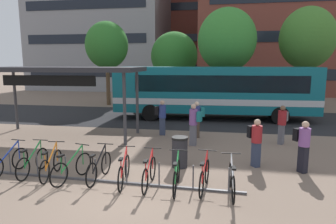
% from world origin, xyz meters
% --- Properties ---
extents(ground, '(200.00, 200.00, 0.00)m').
position_xyz_m(ground, '(0.00, 0.00, 0.00)').
color(ground, '#7A6656').
extents(bus_lane_asphalt, '(80.00, 7.20, 0.01)m').
position_xyz_m(bus_lane_asphalt, '(0.00, 11.09, 0.00)').
color(bus_lane_asphalt, '#232326').
rests_on(bus_lane_asphalt, ground).
extents(city_bus, '(12.12, 3.09, 3.20)m').
position_xyz_m(city_bus, '(1.79, 11.08, 1.78)').
color(city_bus, '#0F6070').
rests_on(city_bus, ground).
extents(bike_rack, '(7.63, 0.33, 0.70)m').
position_xyz_m(bike_rack, '(-0.83, 0.48, 0.09)').
color(bike_rack, '#47474C').
rests_on(bike_rack, ground).
extents(parked_bicycle_blue_0, '(0.52, 1.72, 0.99)m').
position_xyz_m(parked_bicycle_blue_0, '(-4.22, 0.56, 0.38)').
color(parked_bicycle_blue_0, black).
rests_on(parked_bicycle_blue_0, ground).
extents(parked_bicycle_green_1, '(0.52, 1.72, 0.99)m').
position_xyz_m(parked_bicycle_green_1, '(-3.44, 0.68, 0.38)').
color(parked_bicycle_green_1, black).
rests_on(parked_bicycle_green_1, ground).
extents(parked_bicycle_orange_2, '(0.52, 1.71, 0.99)m').
position_xyz_m(parked_bicycle_orange_2, '(-2.76, 0.59, 0.38)').
color(parked_bicycle_orange_2, black).
rests_on(parked_bicycle_orange_2, ground).
extents(parked_bicycle_green_3, '(0.62, 1.68, 0.99)m').
position_xyz_m(parked_bicycle_green_3, '(-2.01, 0.44, 0.38)').
color(parked_bicycle_green_3, black).
rests_on(parked_bicycle_green_3, ground).
extents(parked_bicycle_black_4, '(0.52, 1.72, 0.99)m').
position_xyz_m(parked_bicycle_black_4, '(-1.23, 0.60, 0.38)').
color(parked_bicycle_black_4, black).
rests_on(parked_bicycle_black_4, ground).
extents(parked_bicycle_red_5, '(0.52, 1.71, 0.99)m').
position_xyz_m(parked_bicycle_red_5, '(-0.42, 0.45, 0.38)').
color(parked_bicycle_red_5, black).
rests_on(parked_bicycle_red_5, ground).
extents(parked_bicycle_red_6, '(0.52, 1.72, 0.99)m').
position_xyz_m(parked_bicycle_red_6, '(0.33, 0.40, 0.38)').
color(parked_bicycle_red_6, black).
rests_on(parked_bicycle_red_6, ground).
extents(parked_bicycle_green_7, '(0.52, 1.72, 0.99)m').
position_xyz_m(parked_bicycle_green_7, '(1.11, 0.32, 0.38)').
color(parked_bicycle_green_7, black).
rests_on(parked_bicycle_green_7, ground).
extents(parked_bicycle_red_8, '(0.52, 1.72, 0.99)m').
position_xyz_m(parked_bicycle_red_8, '(1.86, 0.45, 0.38)').
color(parked_bicycle_red_8, black).
rests_on(parked_bicycle_red_8, ground).
extents(parked_bicycle_white_9, '(0.52, 1.72, 0.99)m').
position_xyz_m(parked_bicycle_white_9, '(2.58, 0.27, 0.38)').
color(parked_bicycle_white_9, black).
rests_on(parked_bicycle_white_9, ground).
extents(transit_shelter, '(7.35, 3.15, 3.25)m').
position_xyz_m(transit_shelter, '(-4.94, 5.38, 3.05)').
color(transit_shelter, '#38383D').
rests_on(transit_shelter, ground).
extents(commuter_black_pack_0, '(0.53, 0.35, 1.68)m').
position_xyz_m(commuter_black_pack_0, '(-0.49, 6.43, 0.97)').
color(commuter_black_pack_0, '#2D3851').
rests_on(commuter_black_pack_0, ground).
extents(commuter_grey_pack_1, '(0.53, 0.61, 1.67)m').
position_xyz_m(commuter_grey_pack_1, '(4.87, 5.73, 0.96)').
color(commuter_grey_pack_1, '#565660').
rests_on(commuter_grey_pack_1, ground).
extents(commuter_teal_pack_2, '(0.58, 0.43, 1.69)m').
position_xyz_m(commuter_teal_pack_2, '(1.23, 6.22, 0.98)').
color(commuter_teal_pack_2, '#47382D').
rests_on(commuter_teal_pack_2, ground).
extents(commuter_teal_pack_3, '(0.57, 0.40, 1.77)m').
position_xyz_m(commuter_teal_pack_3, '(1.20, 4.83, 1.02)').
color(commuter_teal_pack_3, '#565660').
rests_on(commuter_teal_pack_3, ground).
extents(commuter_black_pack_4, '(0.55, 0.60, 1.66)m').
position_xyz_m(commuter_black_pack_4, '(4.84, 2.34, 0.96)').
color(commuter_black_pack_4, black).
rests_on(commuter_black_pack_4, ground).
extents(commuter_black_pack_5, '(0.54, 0.60, 1.62)m').
position_xyz_m(commuter_black_pack_5, '(3.44, 2.64, 0.93)').
color(commuter_black_pack_5, '#2D3851').
rests_on(commuter_black_pack_5, ground).
extents(trash_bin, '(0.55, 0.55, 1.03)m').
position_xyz_m(trash_bin, '(0.95, 2.15, 0.52)').
color(trash_bin, '#232328').
rests_on(trash_bin, ground).
extents(street_tree_0, '(4.25, 4.25, 7.41)m').
position_xyz_m(street_tree_0, '(2.65, 15.45, 5.09)').
color(street_tree_0, brown).
rests_on(street_tree_0, ground).
extents(street_tree_1, '(3.92, 3.92, 7.44)m').
position_xyz_m(street_tree_1, '(8.37, 16.16, 5.20)').
color(street_tree_1, brown).
rests_on(street_tree_1, ground).
extents(street_tree_2, '(3.44, 3.44, 6.74)m').
position_xyz_m(street_tree_2, '(-6.85, 16.00, 4.83)').
color(street_tree_2, brown).
rests_on(street_tree_2, ground).
extents(street_tree_3, '(4.03, 4.03, 6.11)m').
position_xyz_m(street_tree_3, '(-1.76, 18.67, 4.03)').
color(street_tree_3, brown).
rests_on(street_tree_3, ground).
extents(building_left_wing, '(16.85, 12.03, 15.61)m').
position_xyz_m(building_left_wing, '(-13.57, 32.46, 7.81)').
color(building_left_wing, gray).
rests_on(building_left_wing, ground).
extents(building_right_wing, '(19.46, 13.00, 18.91)m').
position_xyz_m(building_right_wing, '(9.53, 30.98, 9.46)').
color(building_right_wing, brown).
rests_on(building_right_wing, ground).
extents(building_centre_block, '(14.96, 10.61, 17.82)m').
position_xyz_m(building_centre_block, '(-0.80, 42.83, 8.91)').
color(building_centre_block, brown).
rests_on(building_centre_block, ground).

